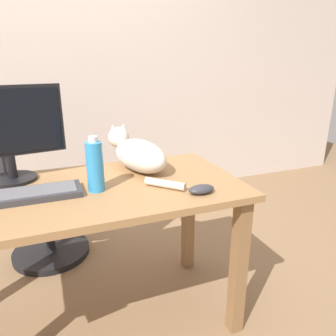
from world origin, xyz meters
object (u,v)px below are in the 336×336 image
office_chair (36,201)px  cat (138,153)px  keyboard (23,195)px  water_bottle (95,166)px  computer_mouse (201,189)px  monitor (6,131)px

office_chair → cat: office_chair is taller
keyboard → cat: size_ratio=0.74×
keyboard → water_bottle: (0.28, -0.02, 0.09)m
computer_mouse → cat: bearing=111.4°
office_chair → water_bottle: (0.27, -0.73, 0.42)m
monitor → water_bottle: 0.43m
monitor → water_bottle: (0.33, -0.25, -0.12)m
computer_mouse → monitor: bearing=148.6°
cat → computer_mouse: (0.15, -0.39, -0.06)m
keyboard → water_bottle: bearing=-4.3°
cat → computer_mouse: cat is taller
office_chair → monitor: size_ratio=1.92×
office_chair → computer_mouse: (0.66, -0.91, 0.33)m
office_chair → computer_mouse: bearing=-54.1°
cat → keyboard: bearing=-160.7°
cat → water_bottle: 0.31m
water_bottle → office_chair: bearing=110.4°
office_chair → monitor: bearing=-96.8°
keyboard → cat: 0.55m
monitor → computer_mouse: size_ratio=4.35×
water_bottle → monitor: bearing=142.5°
office_chair → water_bottle: water_bottle is taller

